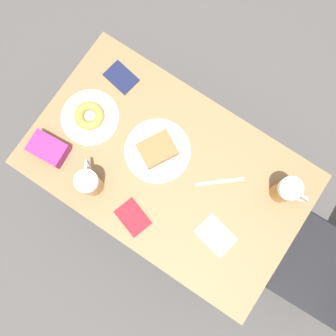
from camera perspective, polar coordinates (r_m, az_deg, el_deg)
name	(u,v)px	position (r m, az deg, el deg)	size (l,w,h in m)	color
ground_plane	(168,189)	(2.18, 0.00, -3.28)	(8.00, 8.00, 0.00)	#474442
table	(168,172)	(1.52, 0.00, -0.55)	(0.66, 1.09, 0.73)	olive
plate_with_cake	(157,150)	(1.45, -1.62, 2.72)	(0.26, 0.26, 0.05)	silver
plate_with_donut	(90,116)	(1.52, -11.80, 7.76)	(0.23, 0.23, 0.05)	silver
beer_mug_left	(286,191)	(1.43, 17.60, -3.31)	(0.08, 0.13, 0.14)	#8C5619
beer_mug_center	(90,182)	(1.40, -11.86, -2.13)	(0.11, 0.11, 0.14)	#8C5619
napkin_folded	(216,235)	(1.44, 7.30, -10.13)	(0.12, 0.16, 0.00)	white
fork	(220,182)	(1.46, 7.89, -2.07)	(0.13, 0.15, 0.00)	silver
passport_near_edge	(133,218)	(1.44, -5.39, -7.52)	(0.12, 0.15, 0.01)	maroon
passport_far_edge	(121,77)	(1.57, -7.16, 13.55)	(0.11, 0.14, 0.01)	#141938
blue_pouch	(49,149)	(1.51, -17.74, 2.79)	(0.11, 0.15, 0.06)	#8C2366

